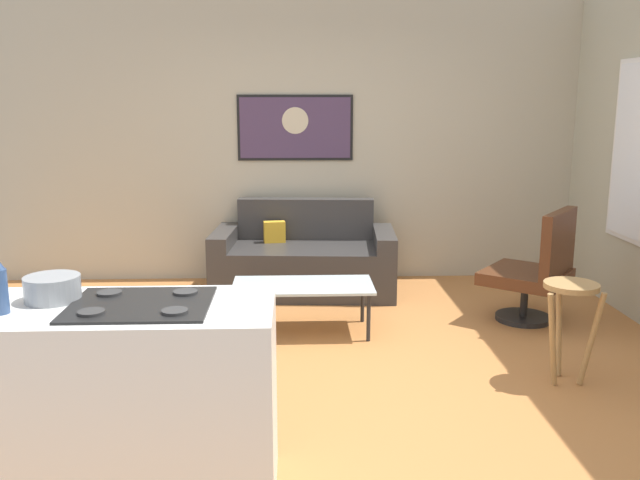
% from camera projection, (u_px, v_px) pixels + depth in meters
% --- Properties ---
extents(ground, '(6.40, 6.40, 0.04)m').
position_uv_depth(ground, '(321.00, 372.00, 4.54)').
color(ground, '#AE6E39').
extents(back_wall, '(6.40, 0.05, 2.80)m').
position_uv_depth(back_wall, '(311.00, 138.00, 6.62)').
color(back_wall, '#B0A78F').
rests_on(back_wall, ground).
extents(couch, '(1.72, 0.96, 0.83)m').
position_uv_depth(couch, '(304.00, 261.00, 6.34)').
color(couch, '#322F2E').
rests_on(couch, ground).
extents(coffee_table, '(1.08, 0.54, 0.38)m').
position_uv_depth(coffee_table, '(303.00, 288.00, 5.20)').
color(coffee_table, silver).
rests_on(coffee_table, ground).
extents(armchair, '(0.87, 0.88, 0.93)m').
position_uv_depth(armchair, '(537.00, 270.00, 5.41)').
color(armchair, black).
rests_on(armchair, ground).
extents(bar_stool, '(0.38, 0.38, 0.65)m').
position_uv_depth(bar_stool, '(570.00, 305.00, 4.23)').
color(bar_stool, '#A07845').
rests_on(bar_stool, ground).
extents(kitchen_counter, '(1.79, 0.63, 0.93)m').
position_uv_depth(kitchen_counter, '(73.00, 404.00, 2.99)').
color(kitchen_counter, silver).
rests_on(kitchen_counter, ground).
extents(mixing_bowl, '(0.24, 0.24, 0.11)m').
position_uv_depth(mixing_bowl, '(53.00, 289.00, 2.98)').
color(mixing_bowl, gray).
rests_on(mixing_bowl, kitchen_counter).
extents(wall_painting, '(1.12, 0.03, 0.63)m').
position_uv_depth(wall_painting, '(295.00, 128.00, 6.55)').
color(wall_painting, black).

